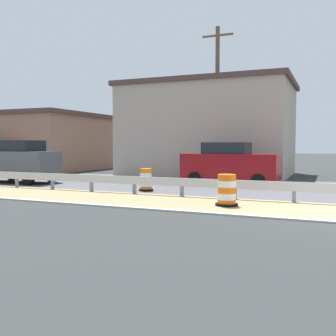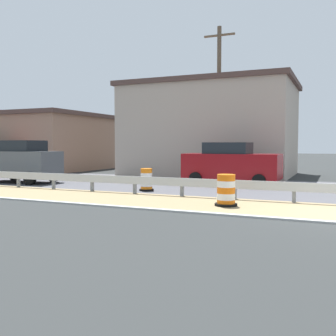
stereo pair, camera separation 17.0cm
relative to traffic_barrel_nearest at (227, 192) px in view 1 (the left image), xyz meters
The scene contains 7 objects.
traffic_barrel_nearest is the anchor object (origin of this frame).
traffic_barrel_close 5.03m from the traffic_barrel_nearest, 57.76° to the left, with size 0.63×0.63×0.97m.
car_trailing_near_lane 6.89m from the traffic_barrel_nearest, 13.17° to the left, with size 2.08×4.80×2.10m.
car_lead_far_lane 12.42m from the traffic_barrel_nearest, 74.34° to the left, with size 2.08×4.18×2.21m.
roadside_shop_near 13.60m from the traffic_barrel_nearest, 19.47° to the left, with size 7.55×10.80×5.98m.
roadside_shop_far 23.07m from the traffic_barrel_nearest, 56.75° to the left, with size 8.95×10.87×4.42m.
utility_pole_near 10.86m from the traffic_barrel_nearest, 17.65° to the left, with size 0.24×1.80×8.72m.
Camera 1 is at (-12.00, 0.58, 2.00)m, focal length 41.76 mm.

